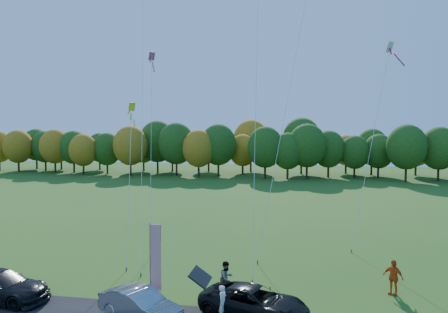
% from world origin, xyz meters
% --- Properties ---
extents(ground, '(160.00, 160.00, 0.00)m').
position_xyz_m(ground, '(0.00, 0.00, 0.00)').
color(ground, '#215115').
extents(tree_line, '(116.00, 12.00, 10.00)m').
position_xyz_m(tree_line, '(0.00, 55.00, 0.00)').
color(tree_line, '#1E4711').
rests_on(tree_line, ground).
extents(black_suv, '(5.66, 3.89, 1.44)m').
position_xyz_m(black_suv, '(2.82, -1.73, 0.72)').
color(black_suv, black).
rests_on(black_suv, ground).
extents(silver_sedan, '(4.56, 3.30, 1.43)m').
position_xyz_m(silver_sedan, '(-2.34, -2.95, 0.71)').
color(silver_sedan, '#9B9CA0').
rests_on(silver_sedan, ground).
extents(person_tailgate_a, '(0.55, 0.69, 1.65)m').
position_xyz_m(person_tailgate_a, '(1.44, -2.34, 0.82)').
color(person_tailgate_a, white).
rests_on(person_tailgate_a, ground).
extents(person_tailgate_b, '(1.03, 1.09, 1.78)m').
position_xyz_m(person_tailgate_b, '(1.06, 0.80, 0.89)').
color(person_tailgate_b, gray).
rests_on(person_tailgate_b, ground).
extents(person_east, '(1.16, 1.02, 1.88)m').
position_xyz_m(person_east, '(9.79, 2.35, 0.94)').
color(person_east, '#D65314').
rests_on(person_east, ground).
extents(feather_flag, '(0.57, 0.09, 4.33)m').
position_xyz_m(feather_flag, '(-2.05, -1.75, 2.65)').
color(feather_flag, '#999999').
rests_on(feather_flag, ground).
extents(kite_delta_blue, '(5.30, 12.53, 27.69)m').
position_xyz_m(kite_delta_blue, '(-6.35, 8.44, 13.36)').
color(kite_delta_blue, '#4C3F33').
rests_on(kite_delta_blue, ground).
extents(kite_parafoil_orange, '(7.05, 13.49, 32.97)m').
position_xyz_m(kite_parafoil_orange, '(4.72, 12.80, 16.28)').
color(kite_parafoil_orange, '#4C3F33').
rests_on(kite_parafoil_orange, ground).
extents(kite_delta_red, '(2.67, 9.35, 23.79)m').
position_xyz_m(kite_delta_red, '(1.92, 7.34, 13.00)').
color(kite_delta_red, '#4C3F33').
rests_on(kite_delta_red, ground).
extents(kite_diamond_yellow, '(2.61, 6.89, 11.04)m').
position_xyz_m(kite_diamond_yellow, '(-6.74, 6.66, 5.34)').
color(kite_diamond_yellow, '#4C3F33').
rests_on(kite_diamond_yellow, ground).
extents(kite_diamond_white, '(3.82, 5.32, 15.89)m').
position_xyz_m(kite_diamond_white, '(10.06, 12.31, 7.69)').
color(kite_diamond_white, '#4C3F33').
rests_on(kite_diamond_white, ground).
extents(kite_diamond_pink, '(2.69, 7.34, 15.33)m').
position_xyz_m(kite_diamond_pink, '(-6.23, 9.70, 7.47)').
color(kite_diamond_pink, '#4C3F33').
rests_on(kite_diamond_pink, ground).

